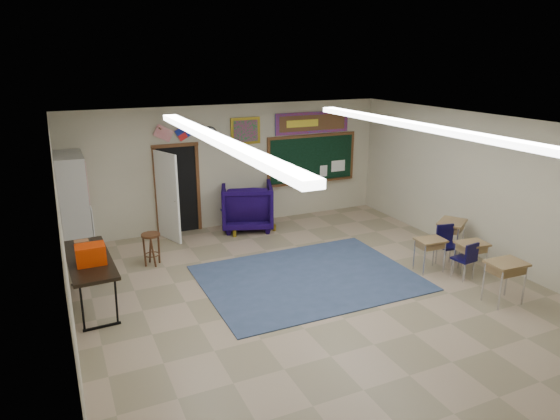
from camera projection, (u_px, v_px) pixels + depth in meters
name	position (u px, v px, depth m)	size (l,w,h in m)	color
floor	(320.00, 298.00, 8.83)	(9.00, 9.00, 0.00)	gray
back_wall	(232.00, 166.00, 12.29)	(8.00, 0.04, 3.00)	#BEB69A
left_wall	(65.00, 255.00, 6.79)	(0.04, 9.00, 3.00)	#BEB69A
right_wall	(496.00, 191.00, 9.98)	(0.04, 9.00, 3.00)	#BEB69A
ceiling	(324.00, 128.00, 7.94)	(8.00, 9.00, 0.04)	#BABAB6
area_rug	(309.00, 278.00, 9.60)	(4.00, 3.00, 0.02)	#374568
fluorescent_strips	(324.00, 132.00, 7.96)	(3.86, 6.00, 0.10)	white
doorway	(175.00, 191.00, 11.69)	(1.10, 0.89, 2.16)	black
chalkboard	(312.00, 160.00, 13.15)	(2.55, 0.14, 1.30)	#583319
bulletin_board	(312.00, 123.00, 12.86)	(2.10, 0.05, 0.55)	red
framed_art_print	(246.00, 131.00, 12.15)	(0.75, 0.05, 0.65)	olive
wall_clock	(210.00, 133.00, 11.79)	(0.32, 0.05, 0.32)	black
wall_flags	(174.00, 130.00, 11.39)	(1.16, 0.06, 0.70)	red
storage_cabinet	(75.00, 207.00, 10.37)	(0.59, 1.25, 2.20)	#ABABA7
wingback_armchair	(247.00, 206.00, 12.27)	(1.21, 1.25, 1.13)	black
student_chair_reading	(231.00, 212.00, 12.23)	(0.44, 0.44, 0.88)	black
student_chair_desk_a	(464.00, 260.00, 9.50)	(0.38, 0.38, 0.75)	black
student_chair_desk_b	(449.00, 247.00, 10.04)	(0.42, 0.42, 0.84)	black
student_desk_front_left	(429.00, 253.00, 9.83)	(0.59, 0.46, 0.67)	olive
student_desk_front_right	(451.00, 237.00, 10.54)	(0.82, 0.77, 0.79)	olive
student_desk_back_left	(504.00, 280.00, 8.53)	(0.65, 0.50, 0.76)	olive
student_desk_back_right	(471.00, 257.00, 9.62)	(0.61, 0.49, 0.68)	olive
folding_table	(92.00, 279.00, 8.48)	(0.77, 2.09, 1.17)	black
wooden_stool	(152.00, 249.00, 10.13)	(0.38, 0.38, 0.67)	#452514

